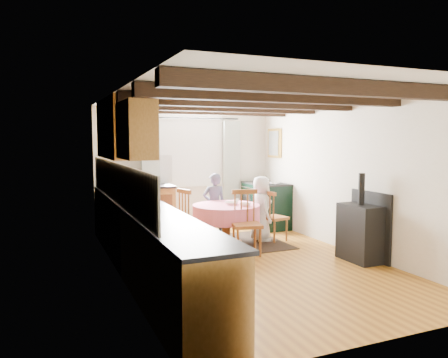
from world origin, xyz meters
name	(u,v)px	position (x,y,z in m)	size (l,w,h in m)	color
floor	(245,262)	(0.00, 0.00, 0.00)	(3.60, 5.50, 0.00)	#AB7222
ceiling	(246,96)	(0.00, 0.00, 2.40)	(3.60, 5.50, 0.00)	white
wall_back	(186,168)	(0.00, 2.75, 1.20)	(3.60, 0.00, 2.40)	silver
wall_front	(385,208)	(0.00, -2.75, 1.20)	(3.60, 0.00, 2.40)	silver
wall_left	(119,186)	(-1.80, 0.00, 1.20)	(0.00, 5.50, 2.40)	silver
wall_right	(347,176)	(1.80, 0.00, 1.20)	(0.00, 5.50, 2.40)	silver
beam_a	(334,87)	(0.00, -2.00, 2.31)	(3.60, 0.16, 0.16)	black
beam_b	(282,96)	(0.00, -1.00, 2.31)	(3.60, 0.16, 0.16)	black
beam_c	(246,102)	(0.00, 0.00, 2.31)	(3.60, 0.16, 0.16)	black
beam_d	(219,107)	(0.00, 1.00, 2.31)	(3.60, 0.16, 0.16)	black
beam_e	(198,110)	(0.00, 2.00, 2.31)	(3.60, 0.16, 0.16)	black
splash_left	(117,183)	(-1.78, 0.30, 1.20)	(0.02, 4.50, 0.55)	beige
splash_back	(137,170)	(-1.00, 2.73, 1.20)	(1.40, 0.02, 0.55)	beige
base_cabinet_left	(143,242)	(-1.50, 0.00, 0.44)	(0.60, 5.30, 0.88)	#A47233
base_cabinet_back	(138,211)	(-1.05, 2.45, 0.44)	(1.30, 0.60, 0.88)	#A47233
worktop_left	(144,207)	(-1.48, 0.00, 0.90)	(0.64, 5.30, 0.04)	black
worktop_back	(138,187)	(-1.05, 2.43, 0.90)	(1.30, 0.64, 0.04)	black
wall_cabinet_glass	(116,129)	(-1.63, 1.20, 1.95)	(0.34, 1.80, 0.90)	#A47233
wall_cabinet_solid	(136,130)	(-1.63, -0.30, 1.90)	(0.34, 0.90, 0.70)	#A47233
window_frame	(191,148)	(0.10, 2.73, 1.60)	(1.34, 0.03, 1.54)	white
window_pane	(191,148)	(0.10, 2.74, 1.60)	(1.20, 0.01, 1.40)	white
curtain_left	(151,175)	(-0.75, 2.65, 1.10)	(0.35, 0.10, 2.10)	#9BA099
curtain_right	(231,172)	(0.95, 2.65, 1.10)	(0.35, 0.10, 2.10)	#9BA099
curtain_rod	(192,118)	(0.10, 2.65, 2.20)	(0.03, 0.03, 2.00)	black
wall_picture	(274,143)	(1.77, 2.30, 1.70)	(0.04, 0.50, 0.60)	gold
wall_plate	(234,143)	(1.05, 2.72, 1.70)	(0.30, 0.30, 0.02)	silver
rug	(226,244)	(0.16, 1.08, 0.01)	(1.96, 1.52, 0.01)	black
dining_table	(226,225)	(0.16, 1.08, 0.34)	(1.13, 1.13, 0.68)	#E45B78
chair_near	(247,223)	(0.20, 0.36, 0.50)	(0.43, 0.45, 1.00)	brown
chair_left	(175,219)	(-0.71, 1.16, 0.49)	(0.42, 0.44, 0.97)	brown
chair_right	(275,216)	(1.05, 1.01, 0.45)	(0.38, 0.40, 0.89)	brown
aga_range	(266,205)	(1.47, 2.09, 0.46)	(0.65, 1.01, 0.93)	black
cast_iron_stove	(361,217)	(1.58, -0.60, 0.65)	(0.39, 0.65, 1.30)	black
child_far	(214,205)	(0.20, 1.73, 0.59)	(0.43, 0.28, 1.17)	#3B3F51
child_right	(261,209)	(0.82, 1.08, 0.57)	(0.56, 0.36, 1.14)	silver
bowl_a	(232,203)	(0.24, 1.03, 0.71)	(0.21, 0.21, 0.05)	silver
bowl_b	(245,205)	(0.38, 0.79, 0.71)	(0.18, 0.18, 0.06)	silver
cup	(236,201)	(0.34, 1.08, 0.73)	(0.09, 0.09, 0.09)	silver
canister_tall	(128,180)	(-1.23, 2.37, 1.04)	(0.14, 0.14, 0.24)	#262628
canister_wide	(142,180)	(-0.95, 2.50, 1.02)	(0.19, 0.19, 0.21)	#262628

